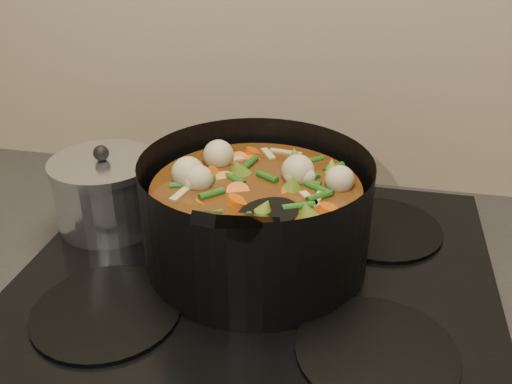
# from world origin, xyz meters

# --- Properties ---
(stovetop) EXTENTS (0.62, 0.54, 0.03)m
(stovetop) POSITION_xyz_m (0.00, 1.93, 0.92)
(stovetop) COLOR black
(stovetop) RESTS_ON counter
(stockpot) EXTENTS (0.38, 0.45, 0.22)m
(stockpot) POSITION_xyz_m (-0.01, 1.95, 1.00)
(stockpot) COLOR black
(stockpot) RESTS_ON stovetop
(saucepan) EXTENTS (0.16, 0.16, 0.13)m
(saucepan) POSITION_xyz_m (-0.24, 2.00, 0.98)
(saucepan) COLOR silver
(saucepan) RESTS_ON stovetop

